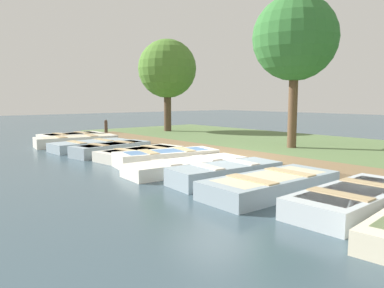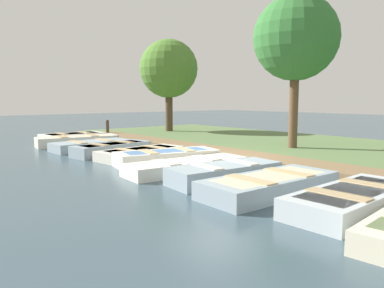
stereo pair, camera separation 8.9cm
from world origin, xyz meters
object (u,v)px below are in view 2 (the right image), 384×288
at_px(rowboat_4, 141,153).
at_px(park_tree_left, 296,39).
at_px(mooring_post_near, 107,128).
at_px(rowboat_1, 78,141).
at_px(rowboat_3, 112,149).
at_px(rowboat_2, 91,145).
at_px(rowboat_6, 187,166).
at_px(rowboat_9, 354,199).
at_px(rowboat_7, 225,173).
at_px(rowboat_0, 73,137).
at_px(rowboat_8, 270,184).
at_px(park_tree_far_left, 169,69).
at_px(rowboat_5, 167,157).

xyz_separation_m(rowboat_4, park_tree_left, (-4.88, 2.51, 3.90)).
bearing_deg(rowboat_4, park_tree_left, 146.69).
height_order(rowboat_4, mooring_post_near, mooring_post_near).
bearing_deg(rowboat_1, rowboat_4, 102.65).
height_order(rowboat_1, rowboat_3, rowboat_1).
bearing_deg(rowboat_2, rowboat_6, 87.69).
relative_size(rowboat_6, rowboat_9, 1.13).
distance_m(rowboat_6, rowboat_9, 4.59).
relative_size(rowboat_2, rowboat_6, 0.86).
bearing_deg(rowboat_4, rowboat_3, -82.30).
bearing_deg(rowboat_3, rowboat_7, 80.44).
distance_m(rowboat_0, rowboat_6, 8.85).
xyz_separation_m(rowboat_2, rowboat_3, (-0.05, 1.63, 0.03)).
xyz_separation_m(rowboat_4, rowboat_6, (0.31, 2.85, 0.00)).
xyz_separation_m(rowboat_3, rowboat_4, (-0.34, 1.38, -0.04)).
distance_m(rowboat_0, rowboat_2, 3.00).
height_order(rowboat_8, park_tree_far_left, park_tree_far_left).
bearing_deg(park_tree_left, rowboat_2, -46.40).
bearing_deg(rowboat_5, park_tree_far_left, -114.20).
bearing_deg(rowboat_2, park_tree_left, 130.50).
bearing_deg(rowboat_0, rowboat_1, 73.35).
relative_size(rowboat_0, rowboat_2, 0.92).
height_order(rowboat_0, rowboat_1, rowboat_1).
relative_size(rowboat_2, park_tree_far_left, 0.59).
bearing_deg(rowboat_8, rowboat_3, -89.33).
bearing_deg(rowboat_6, rowboat_5, -97.44).
xyz_separation_m(rowboat_9, mooring_post_near, (-2.48, -14.49, 0.26)).
bearing_deg(rowboat_5, rowboat_6, 90.42).
height_order(rowboat_1, rowboat_8, rowboat_1).
bearing_deg(rowboat_8, rowboat_7, -91.68).
distance_m(rowboat_5, rowboat_9, 5.91).
bearing_deg(rowboat_4, rowboat_0, -96.56).
xyz_separation_m(rowboat_6, rowboat_9, (-0.14, 4.59, 0.03)).
xyz_separation_m(rowboat_2, rowboat_5, (-0.35, 4.55, 0.04)).
relative_size(rowboat_0, rowboat_7, 0.96).
bearing_deg(rowboat_1, rowboat_7, 98.58).
xyz_separation_m(rowboat_1, park_tree_left, (-5.18, 7.07, 3.86)).
height_order(rowboat_5, rowboat_9, rowboat_5).
distance_m(rowboat_0, rowboat_5, 7.52).
relative_size(rowboat_0, rowboat_3, 0.93).
height_order(rowboat_3, park_tree_far_left, park_tree_far_left).
bearing_deg(rowboat_4, rowboat_6, 77.79).
relative_size(rowboat_1, rowboat_2, 1.12).
xyz_separation_m(rowboat_1, rowboat_9, (-0.14, 12.00, -0.02)).
height_order(rowboat_6, park_tree_left, park_tree_left).
relative_size(rowboat_5, rowboat_9, 1.03).
distance_m(rowboat_2, park_tree_left, 8.57).
bearing_deg(park_tree_left, rowboat_8, 31.60).
relative_size(rowboat_0, mooring_post_near, 3.08).
bearing_deg(rowboat_1, park_tree_far_left, -156.39).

